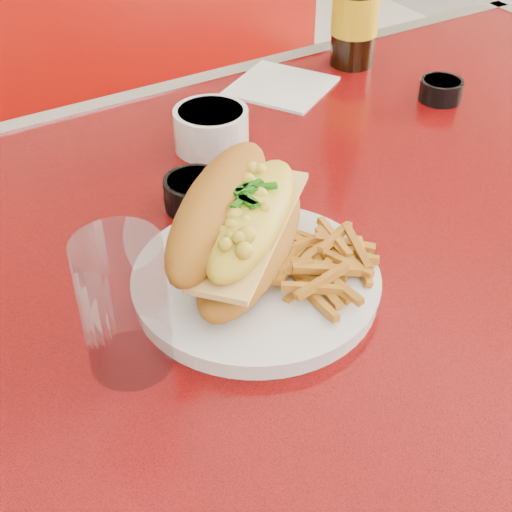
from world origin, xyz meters
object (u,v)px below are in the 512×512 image
dinner_plate (256,281)px  water_tumbler (125,306)px  booth_bench_far (132,210)px  fork (295,244)px  mac_hoagie (240,223)px  gravy_ramekin (211,128)px  sauce_cup_left (195,192)px  sauce_cup_right (441,89)px  diner_table (367,315)px

dinner_plate → water_tumbler: size_ratio=2.17×
booth_bench_far → fork: 0.98m
mac_hoagie → gravy_ramekin: bearing=26.5°
sauce_cup_left → mac_hoagie: bearing=-96.9°
sauce_cup_left → fork: bearing=-72.3°
sauce_cup_left → gravy_ramekin: bearing=53.5°
booth_bench_far → gravy_ramekin: booth_bench_far is taller
booth_bench_far → dinner_plate: (-0.19, -0.85, 0.49)m
mac_hoagie → sauce_cup_right: bearing=-18.7°
diner_table → dinner_plate: (-0.19, -0.04, 0.17)m
diner_table → dinner_plate: size_ratio=4.53×
gravy_ramekin → booth_bench_far: bearing=80.9°
diner_table → fork: bearing=-169.7°
diner_table → sauce_cup_left: 0.27m
gravy_ramekin → sauce_cup_right: bearing=-8.3°
dinner_plate → water_tumbler: (-0.14, -0.02, 0.05)m
diner_table → booth_bench_far: bearing=90.0°
fork → water_tumbler: (-0.20, -0.04, 0.05)m
dinner_plate → fork: same height
dinner_plate → sauce_cup_left: (0.02, 0.15, 0.01)m
booth_bench_far → dinner_plate: booth_bench_far is taller
diner_table → dinner_plate: bearing=-166.8°
fork → sauce_cup_left: sauce_cup_left is taller
mac_hoagie → water_tumbler: (-0.14, -0.05, 0.00)m
mac_hoagie → fork: size_ratio=1.59×
diner_table → fork: (-0.13, -0.02, 0.18)m
fork → diner_table: bearing=-77.9°
sauce_cup_left → water_tumbler: water_tumbler is taller
booth_bench_far → fork: (-0.13, -0.83, 0.50)m
fork → gravy_ramekin: 0.24m
fork → mac_hoagie: bearing=82.7°
diner_table → mac_hoagie: (-0.19, -0.01, 0.22)m
gravy_ramekin → sauce_cup_left: 0.13m
booth_bench_far → mac_hoagie: bearing=-102.8°
diner_table → sauce_cup_right: 0.34m
mac_hoagie → gravy_ramekin: 0.25m
fork → sauce_cup_right: bearing=-61.1°
dinner_plate → sauce_cup_left: 0.16m
diner_table → water_tumbler: (-0.33, -0.07, 0.22)m
booth_bench_far → dinner_plate: 1.00m
booth_bench_far → water_tumbler: booth_bench_far is taller
mac_hoagie → sauce_cup_left: mac_hoagie is taller
fork → gravy_ramekin: bearing=-6.6°
sauce_cup_right → dinner_plate: bearing=-153.9°
dinner_plate → fork: (0.06, 0.02, 0.01)m
mac_hoagie → diner_table: bearing=-37.1°
fork → water_tumbler: water_tumbler is taller
dinner_plate → sauce_cup_right: 0.48m
mac_hoagie → fork: 0.07m
diner_table → sauce_cup_left: (-0.17, 0.11, 0.18)m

